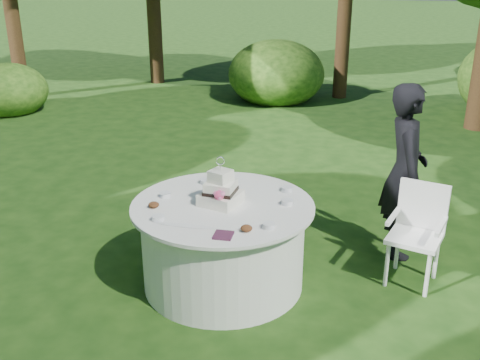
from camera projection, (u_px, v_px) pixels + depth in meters
name	position (u px, v px, depth m)	size (l,w,h in m)	color
ground	(224.00, 282.00, 5.03)	(80.00, 80.00, 0.00)	#14330E
napkins	(223.00, 235.00, 4.19)	(0.14, 0.14, 0.02)	#4C2039
feather_plume	(187.00, 226.00, 4.34)	(0.48, 0.07, 0.01)	silver
guest	(405.00, 172.00, 5.28)	(0.61, 0.40, 1.68)	black
table	(223.00, 244.00, 4.89)	(1.56, 1.56, 0.77)	white
cake	(221.00, 191.00, 4.71)	(0.38, 0.38, 0.42)	white
chair	(418.00, 226.00, 4.92)	(0.54, 0.54, 0.90)	white
votives	(228.00, 201.00, 4.76)	(1.16, 0.94, 0.04)	white
petal_cups	(198.00, 216.00, 4.47)	(0.93, 0.37, 0.05)	#562D16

